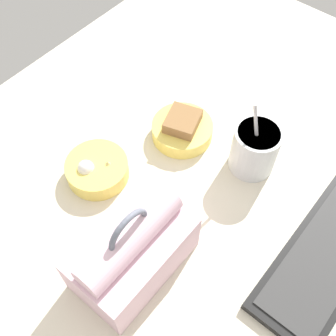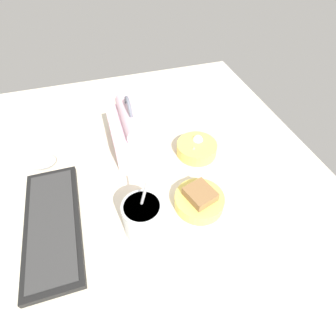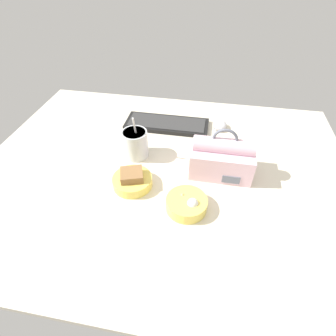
{
  "view_description": "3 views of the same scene",
  "coord_description": "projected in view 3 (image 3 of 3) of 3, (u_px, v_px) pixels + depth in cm",
  "views": [
    {
      "loc": [
        39.0,
        25.37,
        77.59
      ],
      "look_at": [
        2.63,
        -4.82,
        7.0
      ],
      "focal_mm": 45.0,
      "sensor_mm": 36.0,
      "label": 1
    },
    {
      "loc": [
        -47.03,
        10.5,
        63.41
      ],
      "look_at": [
        2.63,
        -4.82,
        7.0
      ],
      "focal_mm": 28.0,
      "sensor_mm": 36.0,
      "label": 2
    },
    {
      "loc": [
        14.59,
        -71.53,
        68.4
      ],
      "look_at": [
        2.63,
        -4.82,
        7.0
      ],
      "focal_mm": 28.0,
      "sensor_mm": 36.0,
      "label": 3
    }
  ],
  "objects": [
    {
      "name": "soup_cup",
      "position": [
        135.0,
        143.0,
        1.01
      ],
      "size": [
        9.74,
        9.74,
        18.26
      ],
      "color": "silver",
      "rests_on": "desk_surface"
    },
    {
      "name": "bento_bowl_sandwich",
      "position": [
        132.0,
        180.0,
        0.91
      ],
      "size": [
        13.69,
        13.69,
        6.23
      ],
      "color": "#EFD65B",
      "rests_on": "desk_surface"
    },
    {
      "name": "bento_bowl_snacks",
      "position": [
        187.0,
        203.0,
        0.83
      ],
      "size": [
        13.17,
        13.17,
        5.61
      ],
      "color": "#EFD65B",
      "rests_on": "desk_surface"
    },
    {
      "name": "keyboard",
      "position": [
        167.0,
        124.0,
        1.2
      ],
      "size": [
        37.56,
        13.95,
        2.1
      ],
      "color": "black",
      "rests_on": "desk_surface"
    },
    {
      "name": "computer_mouse",
      "position": [
        220.0,
        125.0,
        1.18
      ],
      "size": [
        6.15,
        7.79,
        3.41
      ],
      "color": "silver",
      "rests_on": "desk_surface"
    },
    {
      "name": "desk_surface",
      "position": [
        163.0,
        171.0,
        0.99
      ],
      "size": [
        140.0,
        110.0,
        2.0
      ],
      "color": "beige",
      "rests_on": "ground"
    },
    {
      "name": "lunch_bag",
      "position": [
        222.0,
        158.0,
        0.93
      ],
      "size": [
        21.91,
        13.61,
        18.83
      ],
      "color": "beige",
      "rests_on": "desk_surface"
    }
  ]
}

